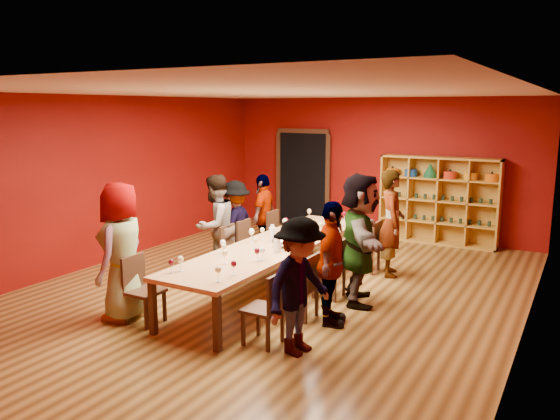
% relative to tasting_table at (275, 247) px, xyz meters
% --- Properties ---
extents(room_shell, '(7.10, 9.10, 3.04)m').
position_rel_tasting_table_xyz_m(room_shell, '(0.00, 0.00, 0.80)').
color(room_shell, '#553816').
rests_on(room_shell, ground).
extents(tasting_table, '(1.10, 4.50, 0.75)m').
position_rel_tasting_table_xyz_m(tasting_table, '(0.00, 0.00, 0.00)').
color(tasting_table, tan).
rests_on(tasting_table, ground).
extents(doorway, '(1.40, 0.17, 2.30)m').
position_rel_tasting_table_xyz_m(doorway, '(-1.80, 4.43, 0.42)').
color(doorway, black).
rests_on(doorway, ground).
extents(shelving_unit, '(2.40, 0.40, 1.80)m').
position_rel_tasting_table_xyz_m(shelving_unit, '(1.40, 4.32, 0.28)').
color(shelving_unit, '#B68429').
rests_on(shelving_unit, ground).
extents(chair_person_left_0, '(0.42, 0.42, 0.89)m').
position_rel_tasting_table_xyz_m(chair_person_left_0, '(-0.91, -1.94, -0.20)').
color(chair_person_left_0, black).
rests_on(chair_person_left_0, ground).
extents(person_left_0, '(0.72, 1.00, 1.84)m').
position_rel_tasting_table_xyz_m(person_left_0, '(-1.20, -1.94, 0.22)').
color(person_left_0, beige).
rests_on(person_left_0, ground).
extents(chair_person_left_2, '(0.42, 0.42, 0.89)m').
position_rel_tasting_table_xyz_m(chair_person_left_2, '(-0.91, 0.18, -0.20)').
color(chair_person_left_2, black).
rests_on(chair_person_left_2, ground).
extents(person_left_2, '(0.52, 0.86, 1.71)m').
position_rel_tasting_table_xyz_m(person_left_2, '(-1.26, 0.18, 0.15)').
color(person_left_2, '#4E4E54').
rests_on(person_left_2, ground).
extents(chair_person_left_3, '(0.42, 0.42, 0.89)m').
position_rel_tasting_table_xyz_m(chair_person_left_3, '(-0.91, 0.67, -0.20)').
color(chair_person_left_3, black).
rests_on(chair_person_left_3, ground).
extents(person_left_3, '(0.53, 1.05, 1.55)m').
position_rel_tasting_table_xyz_m(person_left_3, '(-1.20, 0.67, 0.08)').
color(person_left_3, silver).
rests_on(person_left_3, ground).
extents(chair_person_left_4, '(0.42, 0.42, 0.89)m').
position_rel_tasting_table_xyz_m(chair_person_left_4, '(-0.91, 1.65, -0.20)').
color(chair_person_left_4, black).
rests_on(chair_person_left_4, ground).
extents(person_left_4, '(0.59, 0.98, 1.56)m').
position_rel_tasting_table_xyz_m(person_left_4, '(-1.22, 1.65, 0.08)').
color(person_left_4, tan).
rests_on(person_left_4, ground).
extents(chair_person_right_0, '(0.42, 0.42, 0.89)m').
position_rel_tasting_table_xyz_m(chair_person_right_0, '(0.91, -1.72, -0.20)').
color(chair_person_right_0, black).
rests_on(chair_person_right_0, ground).
extents(person_right_0, '(0.57, 1.08, 1.59)m').
position_rel_tasting_table_xyz_m(person_right_0, '(1.32, -1.72, 0.10)').
color(person_right_0, '#5775B3').
rests_on(person_right_0, ground).
extents(chair_person_right_1, '(0.42, 0.42, 0.89)m').
position_rel_tasting_table_xyz_m(chair_person_right_1, '(0.91, -0.77, -0.20)').
color(chair_person_right_1, black).
rests_on(chair_person_right_1, ground).
extents(person_right_1, '(0.70, 1.04, 1.63)m').
position_rel_tasting_table_xyz_m(person_right_1, '(1.28, -0.77, 0.11)').
color(person_right_1, '#4C4B50').
rests_on(person_right_1, ground).
extents(chair_person_right_2, '(0.42, 0.42, 0.89)m').
position_rel_tasting_table_xyz_m(chair_person_right_2, '(0.91, 0.16, -0.20)').
color(chair_person_right_2, black).
rests_on(chair_person_right_2, ground).
extents(person_right_2, '(1.17, 1.80, 1.89)m').
position_rel_tasting_table_xyz_m(person_right_2, '(1.30, 0.16, 0.24)').
color(person_right_2, white).
rests_on(person_right_2, ground).
extents(chair_person_right_4, '(0.42, 0.42, 0.89)m').
position_rel_tasting_table_xyz_m(chair_person_right_4, '(0.91, 1.68, -0.20)').
color(chair_person_right_4, black).
rests_on(chair_person_right_4, ground).
extents(person_right_4, '(0.70, 0.79, 1.79)m').
position_rel_tasting_table_xyz_m(person_right_4, '(1.26, 1.68, 0.19)').
color(person_right_4, silver).
rests_on(person_right_4, ground).
extents(wine_glass_0, '(0.07, 0.07, 0.18)m').
position_rel_tasting_table_xyz_m(wine_glass_0, '(-0.08, -0.44, 0.18)').
color(wine_glass_0, white).
rests_on(wine_glass_0, tasting_table).
extents(wine_glass_1, '(0.07, 0.07, 0.18)m').
position_rel_tasting_table_xyz_m(wine_glass_1, '(-0.33, 0.17, 0.18)').
color(wine_glass_1, white).
rests_on(wine_glass_1, tasting_table).
extents(wine_glass_2, '(0.09, 0.09, 0.22)m').
position_rel_tasting_table_xyz_m(wine_glass_2, '(0.14, 0.34, 0.21)').
color(wine_glass_2, white).
rests_on(wine_glass_2, tasting_table).
extents(wine_glass_3, '(0.08, 0.08, 0.20)m').
position_rel_tasting_table_xyz_m(wine_glass_3, '(0.30, 1.96, 0.20)').
color(wine_glass_3, white).
rests_on(wine_glass_3, tasting_table).
extents(wine_glass_4, '(0.08, 0.08, 0.19)m').
position_rel_tasting_table_xyz_m(wine_glass_4, '(-0.37, -0.83, 0.19)').
color(wine_glass_4, white).
rests_on(wine_glass_4, tasting_table).
extents(wine_glass_5, '(0.08, 0.08, 0.20)m').
position_rel_tasting_table_xyz_m(wine_glass_5, '(-0.32, -1.82, 0.20)').
color(wine_glass_5, white).
rests_on(wine_glass_5, tasting_table).
extents(wine_glass_6, '(0.08, 0.08, 0.19)m').
position_rel_tasting_table_xyz_m(wine_glass_6, '(-0.03, -1.27, 0.19)').
color(wine_glass_6, white).
rests_on(wine_glass_6, tasting_table).
extents(wine_glass_7, '(0.07, 0.07, 0.18)m').
position_rel_tasting_table_xyz_m(wine_glass_7, '(0.34, 0.74, 0.18)').
color(wine_glass_7, white).
rests_on(wine_glass_7, tasting_table).
extents(wine_glass_8, '(0.08, 0.08, 0.21)m').
position_rel_tasting_table_xyz_m(wine_glass_8, '(-0.32, 0.91, 0.20)').
color(wine_glass_8, white).
rests_on(wine_glass_8, tasting_table).
extents(wine_glass_9, '(0.08, 0.08, 0.21)m').
position_rel_tasting_table_xyz_m(wine_glass_9, '(-0.31, 0.84, 0.20)').
color(wine_glass_9, white).
rests_on(wine_glass_9, tasting_table).
extents(wine_glass_10, '(0.07, 0.07, 0.18)m').
position_rel_tasting_table_xyz_m(wine_glass_10, '(-0.38, -1.93, 0.18)').
color(wine_glass_10, white).
rests_on(wine_glass_10, tasting_table).
extents(wine_glass_11, '(0.08, 0.08, 0.20)m').
position_rel_tasting_table_xyz_m(wine_glass_11, '(0.34, -1.93, 0.19)').
color(wine_glass_11, white).
rests_on(wine_glass_11, tasting_table).
extents(wine_glass_12, '(0.08, 0.08, 0.20)m').
position_rel_tasting_table_xyz_m(wine_glass_12, '(0.32, 0.92, 0.20)').
color(wine_glass_12, white).
rests_on(wine_glass_12, tasting_table).
extents(wine_glass_13, '(0.09, 0.09, 0.21)m').
position_rel_tasting_table_xyz_m(wine_glass_13, '(0.32, -0.17, 0.21)').
color(wine_glass_13, white).
rests_on(wine_glass_13, tasting_table).
extents(wine_glass_14, '(0.07, 0.07, 0.18)m').
position_rel_tasting_table_xyz_m(wine_glass_14, '(0.37, 1.61, 0.18)').
color(wine_glass_14, white).
rests_on(wine_glass_14, tasting_table).
extents(wine_glass_15, '(0.09, 0.09, 0.22)m').
position_rel_tasting_table_xyz_m(wine_glass_15, '(-0.36, -0.11, 0.21)').
color(wine_glass_15, white).
rests_on(wine_glass_15, tasting_table).
extents(wine_glass_16, '(0.08, 0.08, 0.20)m').
position_rel_tasting_table_xyz_m(wine_glass_16, '(-0.38, 1.90, 0.19)').
color(wine_glass_16, white).
rests_on(wine_glass_16, tasting_table).
extents(wine_glass_17, '(0.07, 0.07, 0.19)m').
position_rel_tasting_table_xyz_m(wine_glass_17, '(0.35, -1.62, 0.19)').
color(wine_glass_17, white).
rests_on(wine_glass_17, tasting_table).
extents(wine_glass_18, '(0.07, 0.07, 0.18)m').
position_rel_tasting_table_xyz_m(wine_glass_18, '(-0.27, -0.96, 0.18)').
color(wine_glass_18, white).
rests_on(wine_glass_18, tasting_table).
extents(wine_glass_19, '(0.07, 0.07, 0.19)m').
position_rel_tasting_table_xyz_m(wine_glass_19, '(0.28, -0.96, 0.19)').
color(wine_glass_19, white).
rests_on(wine_glass_19, tasting_table).
extents(wine_glass_20, '(0.07, 0.07, 0.19)m').
position_rel_tasting_table_xyz_m(wine_glass_20, '(0.31, -0.88, 0.19)').
color(wine_glass_20, white).
rests_on(wine_glass_20, tasting_table).
extents(spittoon_bowl, '(0.31, 0.31, 0.17)m').
position_rel_tasting_table_xyz_m(spittoon_bowl, '(0.18, -0.11, 0.12)').
color(spittoon_bowl, '#B9BCC1').
rests_on(spittoon_bowl, tasting_table).
extents(carafe_a, '(0.12, 0.12, 0.27)m').
position_rel_tasting_table_xyz_m(carafe_a, '(-0.09, 0.07, 0.17)').
color(carafe_a, white).
rests_on(carafe_a, tasting_table).
extents(carafe_b, '(0.13, 0.13, 0.27)m').
position_rel_tasting_table_xyz_m(carafe_b, '(0.27, -0.41, 0.17)').
color(carafe_b, white).
rests_on(carafe_b, tasting_table).
extents(wine_bottle, '(0.10, 0.10, 0.31)m').
position_rel_tasting_table_xyz_m(wine_bottle, '(0.06, 1.80, 0.17)').
color(wine_bottle, '#133516').
rests_on(wine_bottle, tasting_table).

